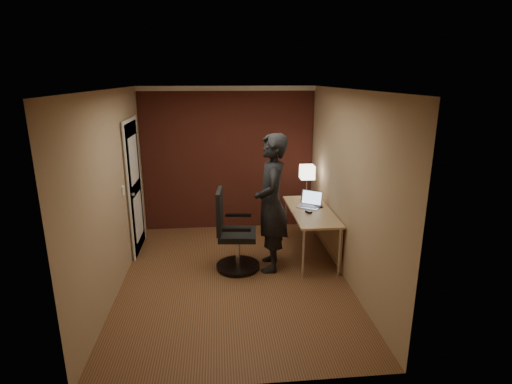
{
  "coord_description": "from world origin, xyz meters",
  "views": [
    {
      "loc": [
        -0.18,
        -4.94,
        2.65
      ],
      "look_at": [
        0.35,
        0.55,
        1.05
      ],
      "focal_mm": 28.0,
      "sensor_mm": 36.0,
      "label": 1
    }
  ],
  "objects_px": {
    "desk_lamp": "(307,172)",
    "office_chair": "(232,236)",
    "desk": "(315,218)",
    "laptop": "(310,202)",
    "mouse": "(309,212)",
    "wallet": "(318,207)",
    "person": "(271,203)"
  },
  "relations": [
    {
      "from": "desk_lamp",
      "to": "office_chair",
      "type": "height_order",
      "value": "desk_lamp"
    },
    {
      "from": "desk_lamp",
      "to": "office_chair",
      "type": "bearing_deg",
      "value": -141.59
    },
    {
      "from": "desk",
      "to": "laptop",
      "type": "distance_m",
      "value": 0.26
    },
    {
      "from": "desk_lamp",
      "to": "mouse",
      "type": "relative_size",
      "value": 5.35
    },
    {
      "from": "laptop",
      "to": "mouse",
      "type": "xyz_separation_m",
      "value": [
        -0.09,
        -0.3,
        -0.05
      ]
    },
    {
      "from": "desk_lamp",
      "to": "laptop",
      "type": "relative_size",
      "value": 1.28
    },
    {
      "from": "wallet",
      "to": "desk",
      "type": "bearing_deg",
      "value": -121.72
    },
    {
      "from": "desk_lamp",
      "to": "office_chair",
      "type": "distance_m",
      "value": 1.74
    },
    {
      "from": "desk",
      "to": "office_chair",
      "type": "bearing_deg",
      "value": -164.92
    },
    {
      "from": "desk_lamp",
      "to": "desk",
      "type": "bearing_deg",
      "value": -90.28
    },
    {
      "from": "laptop",
      "to": "mouse",
      "type": "relative_size",
      "value": 4.18
    },
    {
      "from": "office_chair",
      "to": "person",
      "type": "height_order",
      "value": "person"
    },
    {
      "from": "desk_lamp",
      "to": "person",
      "type": "height_order",
      "value": "person"
    },
    {
      "from": "laptop",
      "to": "mouse",
      "type": "height_order",
      "value": "laptop"
    },
    {
      "from": "desk_lamp",
      "to": "mouse",
      "type": "xyz_separation_m",
      "value": [
        -0.14,
        -0.79,
        -0.4
      ]
    },
    {
      "from": "desk",
      "to": "office_chair",
      "type": "relative_size",
      "value": 1.32
    },
    {
      "from": "desk",
      "to": "office_chair",
      "type": "xyz_separation_m",
      "value": [
        -1.26,
        -0.34,
        -0.1
      ]
    },
    {
      "from": "mouse",
      "to": "office_chair",
      "type": "height_order",
      "value": "office_chair"
    },
    {
      "from": "laptop",
      "to": "person",
      "type": "xyz_separation_m",
      "value": [
        -0.67,
        -0.52,
        0.17
      ]
    },
    {
      "from": "desk",
      "to": "wallet",
      "type": "relative_size",
      "value": 13.64
    },
    {
      "from": "desk",
      "to": "mouse",
      "type": "distance_m",
      "value": 0.23
    },
    {
      "from": "desk_lamp",
      "to": "laptop",
      "type": "xyz_separation_m",
      "value": [
        -0.05,
        -0.49,
        -0.35
      ]
    },
    {
      "from": "laptop",
      "to": "desk",
      "type": "bearing_deg",
      "value": -75.33
    },
    {
      "from": "wallet",
      "to": "office_chair",
      "type": "height_order",
      "value": "office_chair"
    },
    {
      "from": "wallet",
      "to": "person",
      "type": "distance_m",
      "value": 0.95
    },
    {
      "from": "mouse",
      "to": "desk",
      "type": "bearing_deg",
      "value": 18.23
    },
    {
      "from": "desk",
      "to": "desk_lamp",
      "type": "height_order",
      "value": "desk_lamp"
    },
    {
      "from": "mouse",
      "to": "office_chair",
      "type": "xyz_separation_m",
      "value": [
        -1.13,
        -0.21,
        -0.24
      ]
    },
    {
      "from": "office_chair",
      "to": "person",
      "type": "bearing_deg",
      "value": -0.73
    },
    {
      "from": "desk_lamp",
      "to": "office_chair",
      "type": "xyz_separation_m",
      "value": [
        -1.27,
        -1.0,
        -0.64
      ]
    },
    {
      "from": "desk",
      "to": "wallet",
      "type": "bearing_deg",
      "value": 58.28
    },
    {
      "from": "wallet",
      "to": "person",
      "type": "xyz_separation_m",
      "value": [
        -0.79,
        -0.46,
        0.22
      ]
    }
  ]
}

